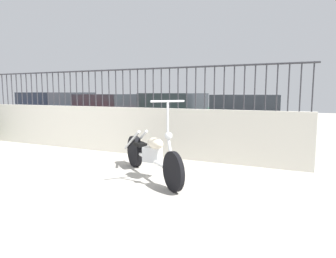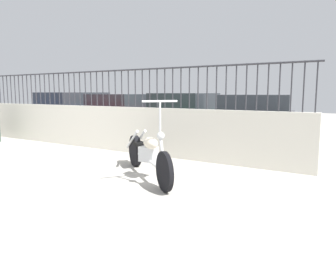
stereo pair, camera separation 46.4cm
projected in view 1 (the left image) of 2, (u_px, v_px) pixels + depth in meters
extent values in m
cube|color=beige|center=(90.00, 128.00, 7.22)|extent=(9.79, 0.18, 1.04)
cylinder|color=#2D2D33|center=(3.00, 89.00, 8.40)|extent=(0.02, 0.02, 0.85)
cylinder|color=#2D2D33|center=(7.00, 89.00, 8.32)|extent=(0.02, 0.02, 0.85)
cylinder|color=#2D2D33|center=(12.00, 89.00, 8.24)|extent=(0.02, 0.02, 0.85)
cylinder|color=#2D2D33|center=(17.00, 89.00, 8.16)|extent=(0.02, 0.02, 0.85)
cylinder|color=#2D2D33|center=(22.00, 89.00, 8.08)|extent=(0.02, 0.02, 0.85)
cylinder|color=#2D2D33|center=(27.00, 89.00, 8.00)|extent=(0.02, 0.02, 0.85)
cylinder|color=#2D2D33|center=(32.00, 89.00, 7.91)|extent=(0.02, 0.02, 0.85)
cylinder|color=#2D2D33|center=(37.00, 89.00, 7.83)|extent=(0.02, 0.02, 0.85)
cylinder|color=#2D2D33|center=(42.00, 89.00, 7.75)|extent=(0.02, 0.02, 0.85)
cylinder|color=#2D2D33|center=(48.00, 89.00, 7.67)|extent=(0.02, 0.02, 0.85)
cylinder|color=#2D2D33|center=(53.00, 89.00, 7.59)|extent=(0.02, 0.02, 0.85)
cylinder|color=#2D2D33|center=(59.00, 89.00, 7.51)|extent=(0.02, 0.02, 0.85)
cylinder|color=#2D2D33|center=(65.00, 89.00, 7.43)|extent=(0.02, 0.02, 0.85)
cylinder|color=#2D2D33|center=(71.00, 89.00, 7.35)|extent=(0.02, 0.02, 0.85)
cylinder|color=#2D2D33|center=(77.00, 89.00, 7.26)|extent=(0.02, 0.02, 0.85)
cylinder|color=#2D2D33|center=(83.00, 88.00, 7.18)|extent=(0.02, 0.02, 0.85)
cylinder|color=#2D2D33|center=(89.00, 88.00, 7.10)|extent=(0.02, 0.02, 0.85)
cylinder|color=#2D2D33|center=(96.00, 88.00, 7.02)|extent=(0.02, 0.02, 0.85)
cylinder|color=#2D2D33|center=(102.00, 88.00, 6.94)|extent=(0.02, 0.02, 0.85)
cylinder|color=#2D2D33|center=(109.00, 88.00, 6.86)|extent=(0.02, 0.02, 0.85)
cylinder|color=#2D2D33|center=(116.00, 88.00, 6.78)|extent=(0.02, 0.02, 0.85)
cylinder|color=#2D2D33|center=(123.00, 88.00, 6.70)|extent=(0.02, 0.02, 0.85)
cylinder|color=#2D2D33|center=(130.00, 88.00, 6.61)|extent=(0.02, 0.02, 0.85)
cylinder|color=#2D2D33|center=(138.00, 88.00, 6.53)|extent=(0.02, 0.02, 0.85)
cylinder|color=#2D2D33|center=(145.00, 88.00, 6.45)|extent=(0.02, 0.02, 0.85)
cylinder|color=#2D2D33|center=(153.00, 88.00, 6.37)|extent=(0.02, 0.02, 0.85)
cylinder|color=#2D2D33|center=(161.00, 88.00, 6.29)|extent=(0.02, 0.02, 0.85)
cylinder|color=#2D2D33|center=(170.00, 88.00, 6.21)|extent=(0.02, 0.02, 0.85)
cylinder|color=#2D2D33|center=(178.00, 88.00, 6.13)|extent=(0.02, 0.02, 0.85)
cylinder|color=#2D2D33|center=(187.00, 88.00, 6.04)|extent=(0.02, 0.02, 0.85)
cylinder|color=#2D2D33|center=(196.00, 88.00, 5.96)|extent=(0.02, 0.02, 0.85)
cylinder|color=#2D2D33|center=(205.00, 88.00, 5.88)|extent=(0.02, 0.02, 0.85)
cylinder|color=#2D2D33|center=(214.00, 87.00, 5.80)|extent=(0.02, 0.02, 0.85)
cylinder|color=#2D2D33|center=(224.00, 87.00, 5.72)|extent=(0.02, 0.02, 0.85)
cylinder|color=#2D2D33|center=(234.00, 87.00, 5.64)|extent=(0.02, 0.02, 0.85)
cylinder|color=#2D2D33|center=(244.00, 87.00, 5.56)|extent=(0.02, 0.02, 0.85)
cylinder|color=#2D2D33|center=(255.00, 87.00, 5.48)|extent=(0.02, 0.02, 0.85)
cylinder|color=#2D2D33|center=(266.00, 87.00, 5.39)|extent=(0.02, 0.02, 0.85)
cylinder|color=#2D2D33|center=(277.00, 87.00, 5.31)|extent=(0.02, 0.02, 0.85)
cylinder|color=#2D2D33|center=(289.00, 87.00, 5.23)|extent=(0.02, 0.02, 0.85)
cylinder|color=#2D2D33|center=(301.00, 87.00, 5.15)|extent=(0.02, 0.02, 0.85)
cylinder|color=#2D2D33|center=(313.00, 87.00, 5.07)|extent=(0.02, 0.02, 0.85)
cylinder|color=#2D2D33|center=(89.00, 71.00, 7.05)|extent=(9.79, 0.04, 0.04)
cylinder|color=black|center=(173.00, 171.00, 4.14)|extent=(0.48, 0.41, 0.57)
cylinder|color=black|center=(135.00, 151.00, 5.57)|extent=(0.51, 0.44, 0.58)
cylinder|color=silver|center=(151.00, 160.00, 4.85)|extent=(1.18, 0.97, 0.06)
cube|color=silver|center=(152.00, 154.00, 4.80)|extent=(0.28, 0.18, 0.24)
ellipsoid|color=beige|center=(155.00, 143.00, 4.66)|extent=(0.45, 0.42, 0.18)
cube|color=black|center=(140.00, 144.00, 5.28)|extent=(0.32, 0.30, 0.06)
cylinder|color=silver|center=(170.00, 153.00, 4.19)|extent=(0.20, 0.17, 0.51)
sphere|color=silver|center=(169.00, 136.00, 4.22)|extent=(0.11, 0.11, 0.11)
cylinder|color=silver|center=(168.00, 118.00, 4.21)|extent=(0.03, 0.03, 0.47)
cylinder|color=silver|center=(168.00, 101.00, 4.18)|extent=(0.35, 0.42, 0.03)
cylinder|color=silver|center=(132.00, 140.00, 5.47)|extent=(0.65, 0.54, 0.45)
cylinder|color=silver|center=(139.00, 140.00, 5.53)|extent=(0.65, 0.54, 0.45)
cylinder|color=black|center=(75.00, 118.00, 12.59)|extent=(0.16, 0.65, 0.64)
cylinder|color=black|center=(107.00, 120.00, 11.72)|extent=(0.16, 0.65, 0.64)
cylinder|color=black|center=(13.00, 123.00, 10.23)|extent=(0.16, 0.65, 0.64)
cylinder|color=black|center=(48.00, 126.00, 9.36)|extent=(0.16, 0.65, 0.64)
cube|color=navy|center=(63.00, 115.00, 10.94)|extent=(2.22, 4.56, 0.65)
cube|color=#2D3338|center=(57.00, 99.00, 10.68)|extent=(1.85, 2.25, 0.49)
cylinder|color=black|center=(119.00, 120.00, 11.68)|extent=(0.13, 0.64, 0.64)
cylinder|color=black|center=(158.00, 122.00, 10.89)|extent=(0.13, 0.64, 0.64)
cylinder|color=black|center=(69.00, 126.00, 9.35)|extent=(0.13, 0.64, 0.64)
cylinder|color=black|center=(114.00, 129.00, 8.56)|extent=(0.13, 0.64, 0.64)
cube|color=#AD191E|center=(117.00, 117.00, 10.09)|extent=(1.98, 4.28, 0.62)
cube|color=#2D3338|center=(112.00, 101.00, 9.84)|extent=(1.74, 2.08, 0.46)
cylinder|color=black|center=(170.00, 122.00, 10.87)|extent=(0.12, 0.64, 0.64)
cylinder|color=black|center=(213.00, 123.00, 10.21)|extent=(0.12, 0.64, 0.64)
cylinder|color=black|center=(135.00, 129.00, 8.62)|extent=(0.12, 0.64, 0.64)
cylinder|color=black|center=(187.00, 132.00, 7.95)|extent=(0.12, 0.64, 0.64)
cube|color=#1E5933|center=(177.00, 119.00, 9.39)|extent=(1.79, 4.06, 0.60)
cube|color=#2D3338|center=(175.00, 102.00, 9.14)|extent=(1.58, 1.96, 0.51)
cylinder|color=black|center=(222.00, 125.00, 9.88)|extent=(0.18, 0.65, 0.64)
cylinder|color=black|center=(278.00, 126.00, 9.32)|extent=(0.18, 0.65, 0.64)
cylinder|color=black|center=(206.00, 135.00, 7.47)|extent=(0.18, 0.65, 0.64)
cylinder|color=black|center=(281.00, 138.00, 6.92)|extent=(0.18, 0.65, 0.64)
cube|color=#38383D|center=(246.00, 123.00, 8.37)|extent=(2.32, 4.31, 0.56)
cube|color=#2D3338|center=(246.00, 104.00, 8.12)|extent=(1.89, 2.16, 0.52)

